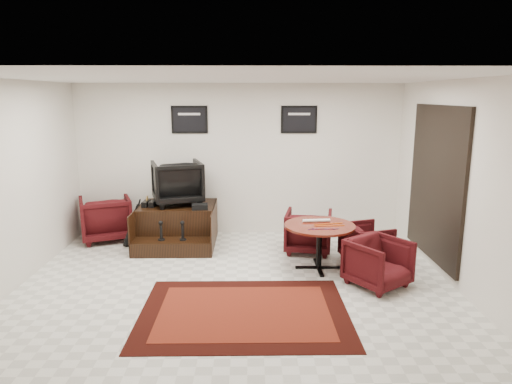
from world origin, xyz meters
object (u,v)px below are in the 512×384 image
at_px(armchair_side, 106,216).
at_px(table_chair_window, 367,241).
at_px(meeting_table, 320,230).
at_px(table_chair_back, 308,229).
at_px(table_chair_corner, 378,260).
at_px(shine_chair, 177,180).
at_px(shine_podium, 178,226).

xyz_separation_m(armchair_side, table_chair_window, (4.47, -1.18, -0.10)).
bearing_deg(armchair_side, meeting_table, 136.86).
relative_size(table_chair_back, table_chair_corner, 1.05).
bearing_deg(shine_chair, table_chair_corner, 129.18).
height_order(meeting_table, table_chair_back, table_chair_back).
bearing_deg(table_chair_back, armchair_side, 0.10).
relative_size(shine_podium, table_chair_back, 1.79).
height_order(shine_podium, shine_chair, shine_chair).
xyz_separation_m(table_chair_back, table_chair_corner, (0.78, -1.44, -0.02)).
bearing_deg(table_chair_back, table_chair_corner, 129.49).
relative_size(armchair_side, table_chair_back, 1.14).
bearing_deg(table_chair_window, shine_podium, 55.25).
height_order(armchair_side, table_chair_back, armchair_side).
bearing_deg(shine_podium, table_chair_back, -11.63).
distance_m(table_chair_window, table_chair_corner, 0.96).
xyz_separation_m(shine_chair, meeting_table, (2.33, -1.39, -0.51)).
height_order(table_chair_window, table_chair_corner, table_chair_corner).
bearing_deg(shine_podium, table_chair_corner, -32.05).
relative_size(meeting_table, table_chair_back, 1.37).
relative_size(table_chair_window, table_chair_corner, 0.91).
relative_size(armchair_side, meeting_table, 0.83).
relative_size(table_chair_back, table_chair_window, 1.15).
xyz_separation_m(table_chair_back, table_chair_window, (0.86, -0.49, -0.05)).
xyz_separation_m(meeting_table, table_chair_window, (0.80, 0.30, -0.27)).
height_order(table_chair_back, table_chair_corner, table_chair_back).
height_order(table_chair_back, table_chair_window, table_chair_back).
distance_m(armchair_side, table_chair_corner, 4.88).
distance_m(shine_podium, table_chair_back, 2.32).
height_order(shine_chair, table_chair_window, shine_chair).
relative_size(armchair_side, table_chair_window, 1.31).
bearing_deg(table_chair_window, table_chair_corner, 157.21).
height_order(armchair_side, table_chair_window, armchair_side).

